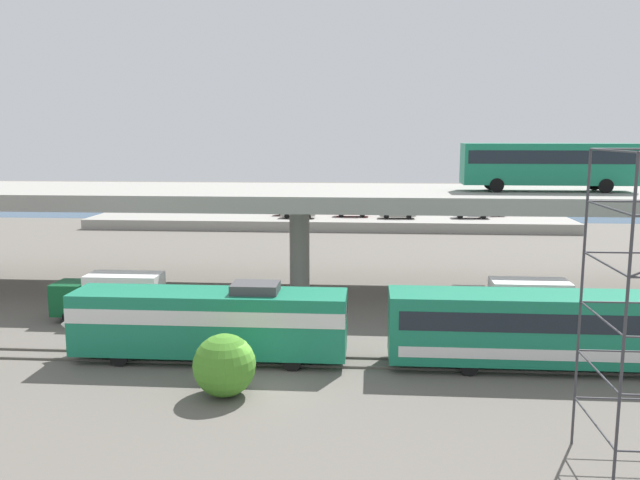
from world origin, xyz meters
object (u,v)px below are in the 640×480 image
object	(u,v)px
parked_car_0	(487,210)
parked_car_1	(294,209)
train_locomotive	(197,319)
service_truck_east	(112,295)
parked_car_5	(397,212)
parked_car_3	(471,212)
transit_bus_on_overpass	(548,162)
service_truck_west	(514,303)
train_coach_lead	(615,329)
parked_car_4	(399,210)
parked_car_6	(299,212)
parked_car_2	(352,211)

from	to	relation	value
parked_car_0	parked_car_1	size ratio (longest dim) A/B	0.97
train_locomotive	service_truck_east	xyz separation A→B (m)	(-7.31, 6.83, -0.56)
parked_car_0	parked_car_5	size ratio (longest dim) A/B	1.02
parked_car_0	parked_car_3	size ratio (longest dim) A/B	1.00
transit_bus_on_overpass	parked_car_1	world-z (taller)	transit_bus_on_overpass
service_truck_west	parked_car_1	distance (m)	48.68
service_truck_west	train_locomotive	bearing A→B (deg)	21.03
parked_car_3	transit_bus_on_overpass	bearing A→B (deg)	-90.01
train_locomotive	service_truck_east	distance (m)	10.02
train_coach_lead	service_truck_west	world-z (taller)	train_coach_lead
train_coach_lead	service_truck_east	size ratio (longest dim) A/B	3.31
train_locomotive	service_truck_east	size ratio (longest dim) A/B	2.24
parked_car_5	service_truck_east	bearing A→B (deg)	-114.66
transit_bus_on_overpass	parked_car_0	distance (m)	38.73
train_locomotive	parked_car_5	world-z (taller)	train_locomotive
parked_car_0	parked_car_5	xyz separation A→B (m)	(-11.70, -3.64, -0.00)
parked_car_0	parked_car_4	world-z (taller)	same
service_truck_west	parked_car_4	size ratio (longest dim) A/B	1.68
parked_car_5	parked_car_6	world-z (taller)	same
transit_bus_on_overpass	parked_car_2	size ratio (longest dim) A/B	2.77
parked_car_6	parked_car_3	bearing A→B (deg)	-176.18
train_locomotive	transit_bus_on_overpass	distance (m)	27.61
train_locomotive	parked_car_5	distance (m)	51.24
train_locomotive	service_truck_west	distance (m)	19.05
service_truck_east	parked_car_2	world-z (taller)	service_truck_east
parked_car_1	parked_car_3	bearing A→B (deg)	176.71
parked_car_5	train_locomotive	bearing A→B (deg)	-103.99
train_coach_lead	parked_car_2	bearing A→B (deg)	-74.15
train_locomotive	parked_car_4	distance (m)	54.05
parked_car_1	parked_car_3	distance (m)	22.48
parked_car_3	parked_car_6	distance (m)	21.56
train_locomotive	train_coach_lead	size ratio (longest dim) A/B	0.68
parked_car_0	parked_car_4	size ratio (longest dim) A/B	1.13
transit_bus_on_overpass	service_truck_west	bearing A→B (deg)	-113.68
parked_car_2	parked_car_1	bearing A→B (deg)	-5.74
parked_car_3	parked_car_4	bearing A→B (deg)	167.15
parked_car_0	service_truck_east	bearing A→B (deg)	55.99
parked_car_1	parked_car_2	size ratio (longest dim) A/B	1.08
service_truck_west	parked_car_4	distance (m)	45.96
service_truck_west	parked_car_2	xyz separation A→B (m)	(-11.02, 44.21, 0.36)
train_locomotive	parked_car_6	distance (m)	49.08
parked_car_5	parked_car_6	size ratio (longest dim) A/B	1.03
parked_car_4	service_truck_east	bearing A→B (deg)	66.28
service_truck_west	parked_car_1	bearing A→B (deg)	-67.49
train_locomotive	parked_car_4	xyz separation A→B (m)	(12.77, 52.52, -0.20)
service_truck_west	parked_car_5	size ratio (longest dim) A/B	1.52
train_coach_lead	parked_car_4	size ratio (longest dim) A/B	5.55
parked_car_2	parked_car_5	world-z (taller)	same
train_locomotive	transit_bus_on_overpass	world-z (taller)	transit_bus_on_overpass
parked_car_4	service_truck_west	bearing A→B (deg)	96.24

